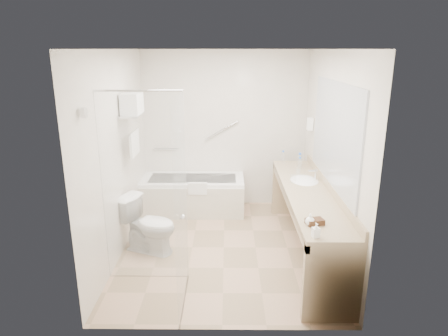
{
  "coord_description": "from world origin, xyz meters",
  "views": [
    {
      "loc": [
        0.04,
        -4.72,
        2.5
      ],
      "look_at": [
        0.0,
        0.3,
        1.0
      ],
      "focal_mm": 32.0,
      "sensor_mm": 36.0,
      "label": 1
    }
  ],
  "objects_px": {
    "toilet": "(149,225)",
    "amenity_basket": "(315,222)",
    "bathtub": "(193,195)",
    "vanity_counter": "(307,207)",
    "water_bottle_left": "(300,164)"
  },
  "relations": [
    {
      "from": "water_bottle_left",
      "to": "bathtub",
      "type": "bearing_deg",
      "value": 162.67
    },
    {
      "from": "bathtub",
      "to": "toilet",
      "type": "bearing_deg",
      "value": -108.81
    },
    {
      "from": "toilet",
      "to": "amenity_basket",
      "type": "bearing_deg",
      "value": -97.19
    },
    {
      "from": "bathtub",
      "to": "vanity_counter",
      "type": "distance_m",
      "value": 2.09
    },
    {
      "from": "water_bottle_left",
      "to": "toilet",
      "type": "bearing_deg",
      "value": -157.71
    },
    {
      "from": "toilet",
      "to": "water_bottle_left",
      "type": "xyz_separation_m",
      "value": [
        2.03,
        0.83,
        0.58
      ]
    },
    {
      "from": "bathtub",
      "to": "water_bottle_left",
      "type": "xyz_separation_m",
      "value": [
        1.58,
        -0.49,
        0.66
      ]
    },
    {
      "from": "water_bottle_left",
      "to": "vanity_counter",
      "type": "bearing_deg",
      "value": -93.3
    },
    {
      "from": "amenity_basket",
      "to": "water_bottle_left",
      "type": "relative_size",
      "value": 0.91
    },
    {
      "from": "toilet",
      "to": "amenity_basket",
      "type": "distance_m",
      "value": 2.19
    },
    {
      "from": "toilet",
      "to": "water_bottle_left",
      "type": "bearing_deg",
      "value": -45.67
    },
    {
      "from": "water_bottle_left",
      "to": "amenity_basket",
      "type": "bearing_deg",
      "value": -95.3
    },
    {
      "from": "bathtub",
      "to": "toilet",
      "type": "height_order",
      "value": "toilet"
    },
    {
      "from": "bathtub",
      "to": "toilet",
      "type": "xyz_separation_m",
      "value": [
        -0.45,
        -1.32,
        0.08
      ]
    },
    {
      "from": "bathtub",
      "to": "toilet",
      "type": "distance_m",
      "value": 1.4
    }
  ]
}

